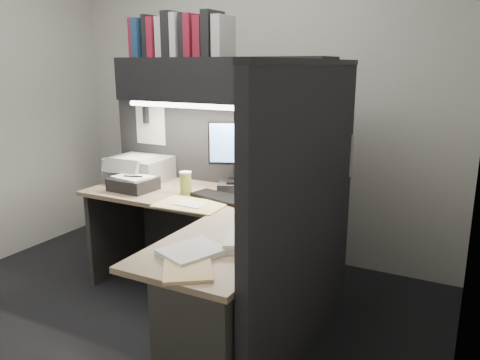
# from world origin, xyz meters

# --- Properties ---
(floor) EXTENTS (3.50, 3.50, 0.00)m
(floor) POSITION_xyz_m (0.00, 0.00, 0.00)
(floor) COLOR black
(floor) RESTS_ON ground
(wall_back) EXTENTS (3.50, 0.04, 2.70)m
(wall_back) POSITION_xyz_m (0.00, 1.50, 1.35)
(wall_back) COLOR #B8B6AF
(wall_back) RESTS_ON floor
(partition_back) EXTENTS (1.90, 0.06, 1.60)m
(partition_back) POSITION_xyz_m (0.03, 0.93, 0.80)
(partition_back) COLOR black
(partition_back) RESTS_ON floor
(partition_right) EXTENTS (0.06, 1.50, 1.60)m
(partition_right) POSITION_xyz_m (0.98, 0.18, 0.80)
(partition_right) COLOR black
(partition_right) RESTS_ON floor
(desk) EXTENTS (1.70, 1.53, 0.73)m
(desk) POSITION_xyz_m (0.43, -0.00, 0.44)
(desk) COLOR #876C56
(desk) RESTS_ON floor
(overhead_shelf) EXTENTS (1.55, 0.34, 0.30)m
(overhead_shelf) POSITION_xyz_m (0.12, 0.75, 1.50)
(overhead_shelf) COLOR black
(overhead_shelf) RESTS_ON partition_back
(task_light_tube) EXTENTS (1.32, 0.04, 0.04)m
(task_light_tube) POSITION_xyz_m (0.12, 0.61, 1.33)
(task_light_tube) COLOR white
(task_light_tube) RESTS_ON overhead_shelf
(monitor) EXTENTS (0.44, 0.32, 0.50)m
(monitor) POSITION_xyz_m (0.28, 0.77, 0.93)
(monitor) COLOR black
(monitor) RESTS_ON desk
(keyboard) EXTENTS (0.51, 0.27, 0.02)m
(keyboard) POSITION_xyz_m (0.28, 0.52, 0.74)
(keyboard) COLOR black
(keyboard) RESTS_ON desk
(mousepad) EXTENTS (0.25, 0.24, 0.00)m
(mousepad) POSITION_xyz_m (0.72, 0.45, 0.73)
(mousepad) COLOR navy
(mousepad) RESTS_ON desk
(mouse) EXTENTS (0.10, 0.13, 0.04)m
(mouse) POSITION_xyz_m (0.73, 0.44, 0.75)
(mouse) COLOR black
(mouse) RESTS_ON mousepad
(telephone) EXTENTS (0.27, 0.28, 0.08)m
(telephone) POSITION_xyz_m (0.58, 0.73, 0.77)
(telephone) COLOR beige
(telephone) RESTS_ON desk
(coffee_cup) EXTENTS (0.10, 0.10, 0.15)m
(coffee_cup) POSITION_xyz_m (-0.03, 0.53, 0.80)
(coffee_cup) COLOR #BDB64B
(coffee_cup) RESTS_ON desk
(printer) EXTENTS (0.45, 0.39, 0.17)m
(printer) POSITION_xyz_m (-0.58, 0.71, 0.82)
(printer) COLOR gray
(printer) RESTS_ON desk
(notebook_stack) EXTENTS (0.31, 0.26, 0.09)m
(notebook_stack) POSITION_xyz_m (-0.42, 0.44, 0.77)
(notebook_stack) COLOR black
(notebook_stack) RESTS_ON desk
(open_folder) EXTENTS (0.45, 0.30, 0.01)m
(open_folder) POSITION_xyz_m (0.15, 0.32, 0.73)
(open_folder) COLOR #D5B577
(open_folder) RESTS_ON desk
(paper_stack_a) EXTENTS (0.32, 0.30, 0.05)m
(paper_stack_a) POSITION_xyz_m (0.80, -0.13, 0.75)
(paper_stack_a) COLOR white
(paper_stack_a) RESTS_ON desk
(paper_stack_b) EXTENTS (0.31, 0.34, 0.03)m
(paper_stack_b) POSITION_xyz_m (0.60, -0.34, 0.74)
(paper_stack_b) COLOR white
(paper_stack_b) RESTS_ON desk
(manila_stack) EXTENTS (0.32, 0.34, 0.02)m
(manila_stack) POSITION_xyz_m (0.68, -0.50, 0.74)
(manila_stack) COLOR #D5B577
(manila_stack) RESTS_ON desk
(binder_row) EXTENTS (0.76, 0.26, 0.31)m
(binder_row) POSITION_xyz_m (-0.19, 0.75, 1.79)
(binder_row) COLOR maroon
(binder_row) RESTS_ON overhead_shelf
(pinned_papers) EXTENTS (1.76, 1.31, 0.51)m
(pinned_papers) POSITION_xyz_m (0.42, 0.56, 1.05)
(pinned_papers) COLOR white
(pinned_papers) RESTS_ON partition_back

